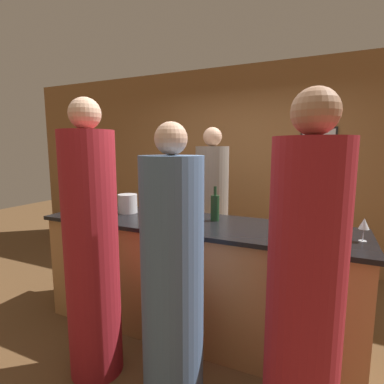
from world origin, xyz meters
The scene contains 13 objects.
ground_plane centered at (0.00, 0.00, 0.00)m, with size 14.00×14.00×0.00m, color brown.
back_wall centered at (0.00, 1.93, 1.40)m, with size 8.00×0.08×2.80m.
bar_counter centered at (0.00, 0.00, 0.51)m, with size 2.79×0.77×1.01m.
bartender centered at (-0.14, 0.84, 0.87)m, with size 0.38×0.38×1.88m.
guest_0 centered at (0.19, -0.75, 0.83)m, with size 0.40×0.40×1.81m.
guest_1 centered at (-0.44, -0.78, 0.92)m, with size 0.38×0.38×1.99m.
guest_2 centered at (0.98, -0.81, 0.90)m, with size 0.38×0.38×1.93m.
wine_bottle_0 centered at (0.16, 0.13, 1.13)m, with size 0.08×0.08×0.31m.
ice_bucket centered at (-0.76, 0.08, 1.10)m, with size 0.19×0.19×0.19m.
wine_glass_0 centered at (1.30, -0.02, 1.13)m, with size 0.07×0.07×0.17m.
wine_glass_1 centered at (1.01, -0.26, 1.14)m, with size 0.06×0.06×0.17m.
wine_glass_2 centered at (-1.23, 0.01, 1.14)m, with size 0.08×0.08×0.17m.
wine_glass_3 centered at (-1.03, -0.16, 1.13)m, with size 0.08×0.08×0.16m.
Camera 1 is at (1.05, -2.34, 1.65)m, focal length 28.00 mm.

